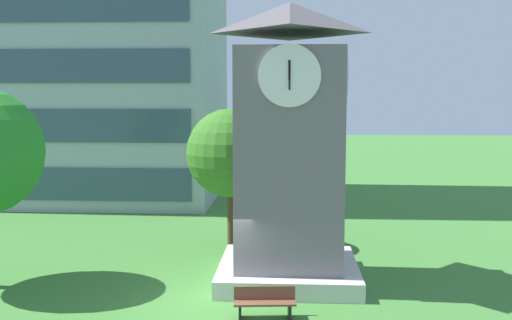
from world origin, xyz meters
The scene contains 4 objects.
ground_plane centered at (0.00, 0.00, 0.00)m, with size 160.00×160.00×0.00m, color #3D7A33.
clock_tower centered at (2.40, 3.00, 4.23)m, with size 4.79×4.79×9.54m.
park_bench centered at (1.71, -0.64, 0.46)m, with size 1.84×0.64×0.88m.
tree_streetside centered at (-0.06, 7.35, 4.02)m, with size 3.74×3.74×5.90m.
Camera 1 is at (2.41, -17.31, 6.44)m, focal length 41.64 mm.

